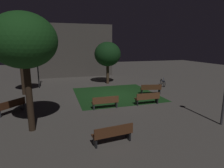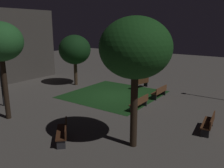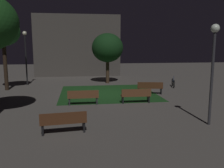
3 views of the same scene
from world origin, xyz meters
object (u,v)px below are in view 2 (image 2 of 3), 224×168
tree_tall_center (0,43)px  tree_right_canopy (75,50)px  bench_by_lamp (141,83)px  tree_back_left (135,49)px  bench_front_right (140,102)px  bench_lawn_edge (63,131)px  bench_front_left (209,123)px  bench_back_row (160,92)px  bicycle (131,75)px

tree_tall_center → tree_right_canopy: bearing=16.1°
bench_by_lamp → tree_back_left: size_ratio=0.32×
bench_front_right → bench_by_lamp: size_ratio=0.97×
bench_lawn_edge → bench_front_left: same height
bench_back_row → bench_front_left: 6.07m
bench_by_lamp → bench_front_left: same height
bench_front_left → tree_right_canopy: 13.31m
bench_back_row → bench_front_left: bearing=-131.6°
bench_back_row → bicycle: bicycle is taller
bench_front_left → tree_tall_center: bearing=116.0°
bench_back_row → tree_tall_center: size_ratio=0.32×
bench_front_right → bench_front_left: size_ratio=0.98×
bench_front_right → tree_right_canopy: (2.44, 8.05, 2.76)m
tree_tall_center → bicycle: 14.13m
tree_back_left → bicycle: bearing=31.0°
tree_tall_center → tree_back_left: 7.86m
tree_right_canopy → bench_lawn_edge: bearing=-139.5°
bench_back_row → tree_back_left: bearing=-164.7°
bench_front_right → tree_back_left: 6.27m
bench_lawn_edge → tree_right_canopy: (8.35, 7.14, 2.76)m
bench_back_row → tree_tall_center: tree_tall_center is taller
bench_by_lamp → tree_back_left: tree_back_left is taller
bench_lawn_edge → tree_tall_center: tree_tall_center is taller
bench_front_right → bicycle: size_ratio=1.12×
bench_lawn_edge → bicycle: (13.58, 4.27, -0.14)m
bench_front_right → tree_tall_center: (-5.84, 5.66, 3.98)m
bench_back_row → bench_lawn_edge: 9.13m
bench_by_lamp → tree_back_left: bearing=-153.5°
bench_front_right → bench_back_row: size_ratio=1.00×
tree_right_canopy → bench_front_left: bearing=-104.7°
bench_by_lamp → bicycle: bearing=43.0°
bicycle → tree_back_left: bearing=-149.0°
bench_lawn_edge → tree_tall_center: 6.19m
tree_back_left → bench_back_row: bearing=15.3°
tree_tall_center → tree_right_canopy: (8.28, 2.39, -1.21)m
bench_lawn_edge → tree_back_left: tree_back_left is taller
tree_right_canopy → bicycle: 6.63m
bench_by_lamp → tree_tall_center: 11.81m
bench_back_row → bicycle: size_ratio=1.12×
bicycle → bench_front_left: bearing=-131.3°
bench_lawn_edge → bicycle: size_ratio=1.00×
bench_back_row → tree_tall_center: bearing=147.8°
bench_front_left → tree_back_left: tree_back_left is taller
tree_tall_center → tree_right_canopy: tree_tall_center is taller
bench_back_row → bench_by_lamp: bearing=56.7°
bench_lawn_edge → tree_tall_center: bearing=89.1°
bench_front_right → bench_lawn_edge: bearing=171.2°
tree_back_left → tree_tall_center: bearing=100.4°
tree_right_canopy → tree_tall_center: bearing=-163.9°
bench_back_row → tree_right_canopy: 8.54m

